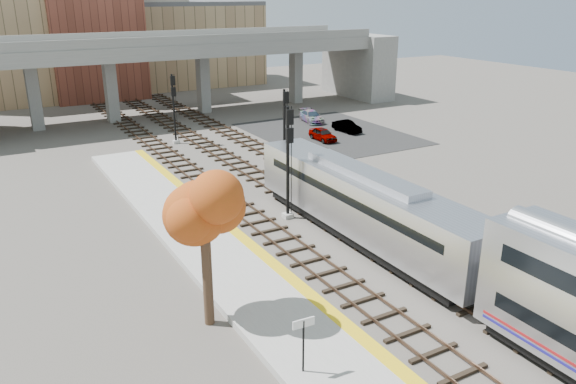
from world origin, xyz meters
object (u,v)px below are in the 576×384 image
signal_mast_far (174,111)px  car_a (323,134)px  locomotive (362,203)px  signal_mast_mid (285,135)px  signal_mast_near (288,164)px  car_c (312,116)px  tree (204,216)px  car_b (347,126)px

signal_mast_far → car_a: 14.59m
locomotive → signal_mast_far: bearing=94.4°
signal_mast_mid → signal_mast_far: 14.87m
signal_mast_near → car_c: bearing=55.1°
tree → car_a: tree is taller
signal_mast_near → signal_mast_mid: bearing=62.1°
signal_mast_mid → car_b: signal_mast_mid is taller
signal_mast_far → car_b: 17.84m
tree → car_c: (25.57, 32.56, -4.46)m
signal_mast_near → car_b: bearing=45.9°
car_c → locomotive: bearing=-106.3°
signal_mast_far → tree: bearing=-106.4°
signal_mast_near → tree: size_ratio=1.06×
locomotive → car_c: bearing=63.4°
signal_mast_far → signal_mast_mid: bearing=-74.0°
signal_mast_far → signal_mast_near: bearing=-90.0°
locomotive → car_a: 23.61m
locomotive → car_a: bearing=62.5°
signal_mast_near → signal_mast_far: size_ratio=1.10×
tree → car_b: size_ratio=1.92×
locomotive → signal_mast_near: (-2.10, 5.01, 1.41)m
signal_mast_mid → car_c: bearing=52.0°
signal_mast_mid → signal_mast_far: signal_mast_mid is taller
signal_mast_mid → tree: size_ratio=1.00×
tree → car_a: bearing=48.4°
signal_mast_near → locomotive: bearing=-67.3°
signal_mast_near → car_c: (16.43, 23.57, -3.01)m
car_a → locomotive: bearing=-116.1°
signal_mast_mid → car_c: (12.33, 15.81, -2.75)m
tree → locomotive: bearing=19.5°
tree → car_c: tree is taller
tree → car_c: size_ratio=1.58×
signal_mast_far → car_a: bearing=-25.4°
signal_mast_near → car_a: size_ratio=2.01×
locomotive → signal_mast_far: signal_mast_far is taller
tree → signal_mast_near: bearing=44.5°
signal_mast_mid → car_b: bearing=37.2°
signal_mast_near → car_c: size_ratio=1.67×
signal_mast_near → car_a: signal_mast_near is taller
locomotive → tree: size_ratio=2.75×
signal_mast_mid → car_a: 12.35m
locomotive → signal_mast_far: 27.16m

